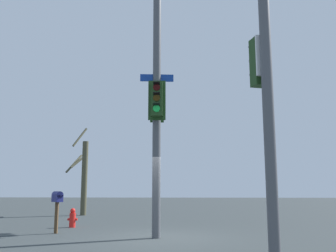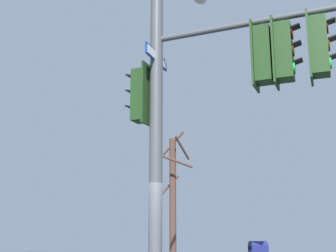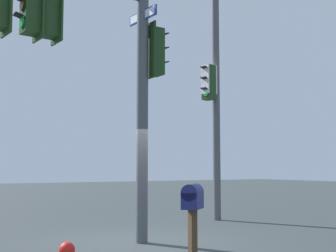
% 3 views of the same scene
% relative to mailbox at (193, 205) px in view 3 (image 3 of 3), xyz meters
% --- Properties ---
extents(ground_plane, '(80.00, 80.00, 0.00)m').
position_rel_mailbox_xyz_m(ground_plane, '(3.54, -0.98, -1.11)').
color(ground_plane, '#303738').
extents(main_signal_pole_assembly, '(3.76, 4.77, 8.45)m').
position_rel_mailbox_xyz_m(main_signal_pole_assembly, '(3.29, -0.02, 3.59)').
color(main_signal_pole_assembly, '#4C4F54').
rests_on(main_signal_pole_assembly, ground).
extents(secondary_pole_assembly, '(0.43, 0.79, 7.64)m').
position_rel_mailbox_xyz_m(secondary_pole_assembly, '(6.11, -4.91, 2.91)').
color(secondary_pole_assembly, '#4C4F54').
rests_on(secondary_pole_assembly, ground).
extents(mailbox, '(0.47, 0.49, 1.41)m').
position_rel_mailbox_xyz_m(mailbox, '(0.00, 0.00, 0.00)').
color(mailbox, '#4C3823').
rests_on(mailbox, ground).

